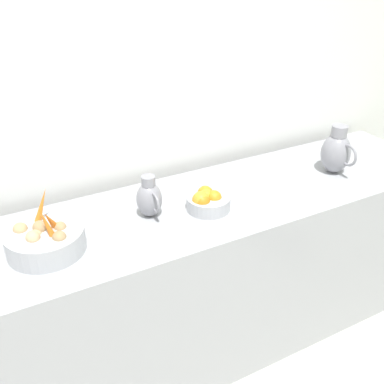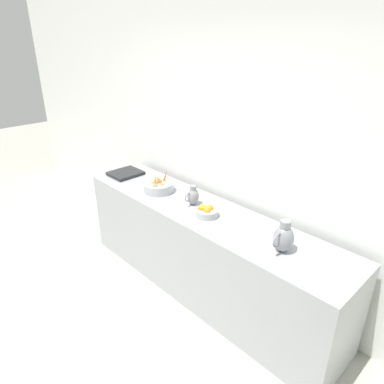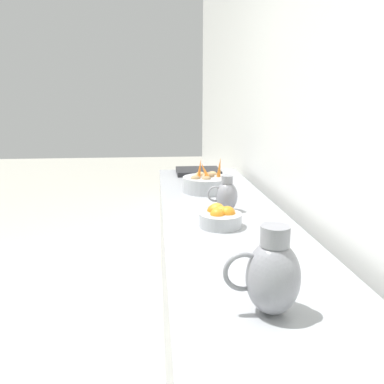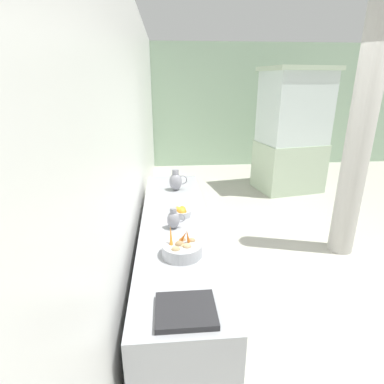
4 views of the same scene
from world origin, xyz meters
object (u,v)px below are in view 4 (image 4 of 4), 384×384
at_px(metal_pitcher_tall, 176,181).
at_px(glass_block_booth, 292,132).
at_px(vegetable_colander, 182,249).
at_px(orange_bowl, 181,212).
at_px(support_column, 360,137).
at_px(metal_pitcher_short, 174,219).

relative_size(metal_pitcher_tall, glass_block_booth, 0.11).
distance_m(vegetable_colander, metal_pitcher_tall, 1.48).
distance_m(vegetable_colander, orange_bowl, 0.70).
xyz_separation_m(glass_block_booth, support_column, (-0.20, -2.47, 0.33)).
relative_size(glass_block_booth, support_column, 0.79).
relative_size(metal_pitcher_tall, metal_pitcher_short, 1.33).
bearing_deg(vegetable_colander, glass_block_booth, 58.65).
height_order(vegetable_colander, metal_pitcher_short, vegetable_colander).
relative_size(orange_bowl, glass_block_booth, 0.08).
height_order(metal_pitcher_short, glass_block_booth, glass_block_booth).
distance_m(orange_bowl, support_column, 2.34).
xyz_separation_m(vegetable_colander, orange_bowl, (0.02, 0.70, -0.01)).
bearing_deg(support_column, metal_pitcher_tall, 178.87).
height_order(orange_bowl, metal_pitcher_tall, metal_pitcher_tall).
xyz_separation_m(metal_pitcher_tall, support_column, (2.16, -0.04, 0.50)).
height_order(vegetable_colander, orange_bowl, vegetable_colander).
height_order(metal_pitcher_tall, support_column, support_column).
bearing_deg(orange_bowl, support_column, 18.76).
height_order(metal_pitcher_tall, metal_pitcher_short, metal_pitcher_tall).
bearing_deg(glass_block_booth, vegetable_colander, -121.35).
bearing_deg(support_column, orange_bowl, -161.24).
bearing_deg(glass_block_booth, metal_pitcher_tall, -134.32).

